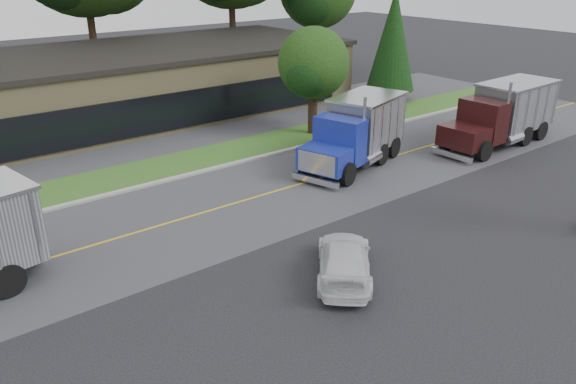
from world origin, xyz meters
name	(u,v)px	position (x,y,z in m)	size (l,w,h in m)	color
ground	(377,301)	(0.00, 0.00, 0.00)	(140.00, 140.00, 0.00)	#2F2F34
road	(224,207)	(0.00, 9.00, 0.00)	(60.00, 8.00, 0.02)	#515155
center_line	(224,207)	(0.00, 9.00, 0.00)	(60.00, 0.12, 0.01)	gold
curb	(178,178)	(0.00, 13.20, 0.00)	(60.00, 0.30, 0.12)	#9E9E99
grass_verge	(161,168)	(0.00, 15.00, 0.00)	(60.00, 3.40, 0.03)	#406522
far_parking	(122,144)	(0.00, 20.00, 0.00)	(60.00, 7.00, 0.02)	#515155
strip_mall	(111,87)	(2.00, 26.00, 2.00)	(32.00, 12.00, 4.00)	tan
evergreen_right	(393,40)	(20.00, 18.00, 4.39)	(3.52, 3.52, 8.00)	#382619
tree_verge	(314,66)	(10.07, 15.05, 4.00)	(4.41, 4.15, 6.29)	#382619
dump_truck_blue	(357,130)	(8.30, 9.49, 1.80)	(7.29, 4.43, 3.36)	black
dump_truck_maroon	(504,112)	(17.22, 6.88, 1.81)	(8.32, 2.88, 3.36)	black
rally_car	(344,260)	(0.18, 1.72, 0.62)	(1.75, 4.29, 1.25)	silver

